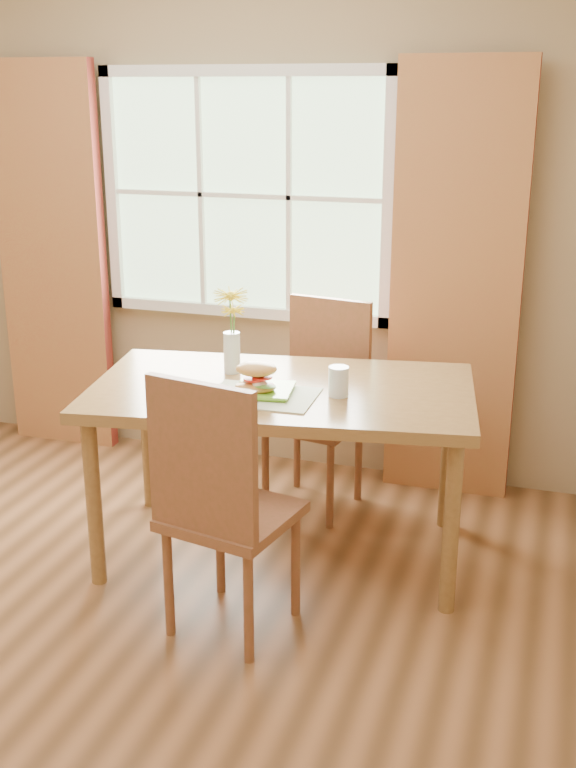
# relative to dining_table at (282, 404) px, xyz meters

# --- Properties ---
(room) EXTENTS (4.24, 3.84, 2.74)m
(room) POSITION_rel_dining_table_xyz_m (-0.54, -0.85, 0.62)
(room) COLOR brown
(room) RESTS_ON ground
(window) EXTENTS (1.62, 0.06, 1.32)m
(window) POSITION_rel_dining_table_xyz_m (-0.54, 1.02, 0.77)
(window) COLOR #9FC796
(window) RESTS_ON room
(curtain_left) EXTENTS (0.65, 0.08, 2.20)m
(curtain_left) POSITION_rel_dining_table_xyz_m (-1.69, 0.93, 0.37)
(curtain_left) COLOR maroon
(curtain_left) RESTS_ON room
(curtain_right) EXTENTS (0.65, 0.08, 2.20)m
(curtain_right) POSITION_rel_dining_table_xyz_m (0.61, 0.93, 0.37)
(curtain_right) COLOR maroon
(curtain_right) RESTS_ON room
(dining_table) EXTENTS (1.79, 1.18, 0.81)m
(dining_table) POSITION_rel_dining_table_xyz_m (0.00, 0.00, 0.00)
(dining_table) COLOR brown
(dining_table) RESTS_ON room
(chair_near) EXTENTS (0.53, 0.53, 1.08)m
(chair_near) POSITION_rel_dining_table_xyz_m (-0.02, -0.71, -0.13)
(chair_near) COLOR brown
(chair_near) RESTS_ON room
(chair_far) EXTENTS (0.50, 0.50, 1.05)m
(chair_far) POSITION_rel_dining_table_xyz_m (0.01, 0.59, -0.15)
(chair_far) COLOR brown
(chair_far) RESTS_ON room
(placemat) EXTENTS (0.46, 0.35, 0.01)m
(placemat) POSITION_rel_dining_table_xyz_m (-0.04, -0.16, 0.09)
(placemat) COLOR beige
(placemat) RESTS_ON dining_table
(plate) EXTENTS (0.27, 0.27, 0.01)m
(plate) POSITION_rel_dining_table_xyz_m (-0.04, -0.12, 0.10)
(plate) COLOR #70B92E
(plate) RESTS_ON placemat
(croissant_sandwich) EXTENTS (0.20, 0.16, 0.13)m
(croissant_sandwich) POSITION_rel_dining_table_xyz_m (-0.06, -0.16, 0.17)
(croissant_sandwich) COLOR gold
(croissant_sandwich) RESTS_ON plate
(water_glass) EXTENTS (0.09, 0.09, 0.13)m
(water_glass) POSITION_rel_dining_table_xyz_m (0.27, -0.05, 0.14)
(water_glass) COLOR silver
(water_glass) RESTS_ON dining_table
(flower_vase) EXTENTS (0.16, 0.16, 0.39)m
(flower_vase) POSITION_rel_dining_table_xyz_m (-0.28, 0.12, 0.32)
(flower_vase) COLOR silver
(flower_vase) RESTS_ON dining_table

